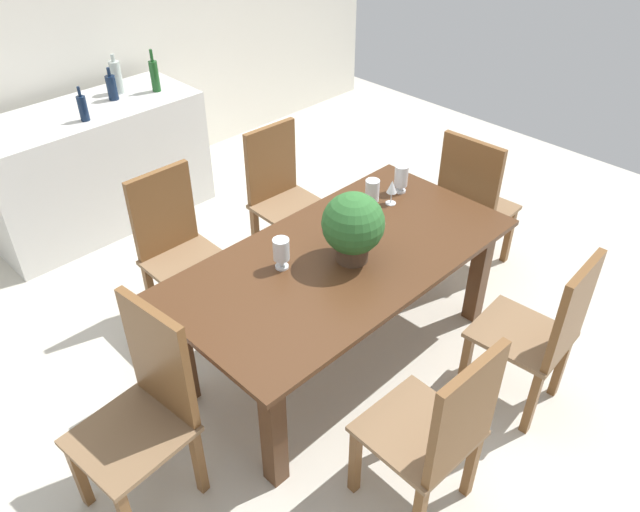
# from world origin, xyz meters

# --- Properties ---
(ground_plane) EXTENTS (7.04, 7.04, 0.00)m
(ground_plane) POSITION_xyz_m (0.00, 0.00, 0.00)
(ground_plane) COLOR beige
(back_wall) EXTENTS (6.40, 0.10, 2.60)m
(back_wall) POSITION_xyz_m (0.00, 2.60, 1.30)
(back_wall) COLOR silver
(back_wall) RESTS_ON ground
(dining_table) EXTENTS (1.94, 0.98, 0.74)m
(dining_table) POSITION_xyz_m (0.00, -0.28, 0.61)
(dining_table) COLOR #4C2D19
(dining_table) RESTS_ON ground
(chair_far_left) EXTENTS (0.45, 0.43, 1.00)m
(chair_far_left) POSITION_xyz_m (-0.44, 0.70, 0.55)
(chair_far_left) COLOR brown
(chair_far_left) RESTS_ON ground
(chair_near_left) EXTENTS (0.47, 0.47, 1.02)m
(chair_near_left) POSITION_xyz_m (-0.44, -1.26, 0.56)
(chair_near_left) COLOR brown
(chair_near_left) RESTS_ON ground
(chair_foot_end) EXTENTS (0.42, 0.48, 1.01)m
(chair_foot_end) POSITION_xyz_m (1.26, -0.28, 0.56)
(chair_foot_end) COLOR brown
(chair_foot_end) RESTS_ON ground
(chair_head_end) EXTENTS (0.51, 0.48, 1.05)m
(chair_head_end) POSITION_xyz_m (-1.24, -0.27, 0.57)
(chair_head_end) COLOR brown
(chair_head_end) RESTS_ON ground
(chair_far_right) EXTENTS (0.46, 0.50, 0.98)m
(chair_far_right) POSITION_xyz_m (0.44, 0.71, 0.54)
(chair_far_right) COLOR brown
(chair_far_right) RESTS_ON ground
(chair_near_right) EXTENTS (0.45, 0.49, 1.00)m
(chair_near_right) POSITION_xyz_m (0.44, -1.26, 0.54)
(chair_near_right) COLOR brown
(chair_near_right) RESTS_ON ground
(flower_centerpiece) EXTENTS (0.33, 0.33, 0.39)m
(flower_centerpiece) POSITION_xyz_m (0.01, -0.34, 0.95)
(flower_centerpiece) COLOR #4C3828
(flower_centerpiece) RESTS_ON dining_table
(crystal_vase_left) EXTENTS (0.08, 0.08, 0.19)m
(crystal_vase_left) POSITION_xyz_m (0.46, -0.08, 0.85)
(crystal_vase_left) COLOR silver
(crystal_vase_left) RESTS_ON dining_table
(crystal_vase_center_near) EXTENTS (0.09, 0.09, 0.18)m
(crystal_vase_center_near) POSITION_xyz_m (-0.31, -0.13, 0.84)
(crystal_vase_center_near) COLOR silver
(crystal_vase_center_near) RESTS_ON dining_table
(crystal_vase_right) EXTENTS (0.08, 0.08, 0.18)m
(crystal_vase_right) POSITION_xyz_m (0.74, -0.07, 0.84)
(crystal_vase_right) COLOR silver
(crystal_vase_right) RESTS_ON dining_table
(wine_glass) EXTENTS (0.06, 0.06, 0.16)m
(wine_glass) POSITION_xyz_m (0.59, -0.12, 0.85)
(wine_glass) COLOR silver
(wine_glass) RESTS_ON dining_table
(kitchen_counter) EXTENTS (1.64, 0.68, 0.92)m
(kitchen_counter) POSITION_xyz_m (-0.23, 2.08, 0.46)
(kitchen_counter) COLOR silver
(kitchen_counter) RESTS_ON ground
(wine_bottle_amber) EXTENTS (0.07, 0.07, 0.24)m
(wine_bottle_amber) POSITION_xyz_m (0.03, 2.09, 1.01)
(wine_bottle_amber) COLOR #0F1E38
(wine_bottle_amber) RESTS_ON kitchen_counter
(wine_bottle_green) EXTENTS (0.06, 0.06, 0.24)m
(wine_bottle_green) POSITION_xyz_m (-0.30, 1.89, 1.01)
(wine_bottle_green) COLOR #0F1E38
(wine_bottle_green) RESTS_ON kitchen_counter
(wine_bottle_clear) EXTENTS (0.06, 0.06, 0.32)m
(wine_bottle_clear) POSITION_xyz_m (0.35, 2.01, 1.04)
(wine_bottle_clear) COLOR #194C1E
(wine_bottle_clear) RESTS_ON kitchen_counter
(wine_bottle_tall) EXTENTS (0.08, 0.08, 0.29)m
(wine_bottle_tall) POSITION_xyz_m (0.13, 2.18, 1.04)
(wine_bottle_tall) COLOR #B2BFB7
(wine_bottle_tall) RESTS_ON kitchen_counter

